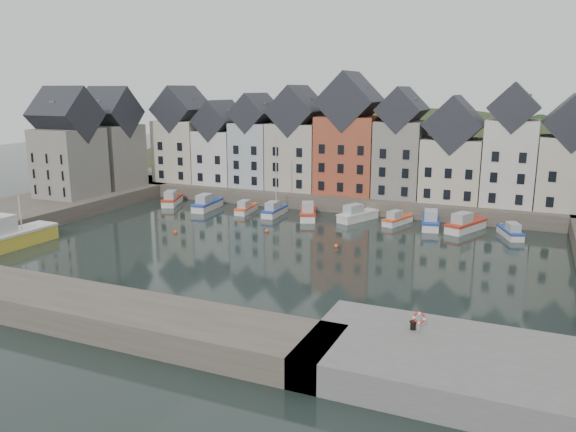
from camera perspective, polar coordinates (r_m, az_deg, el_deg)
The scene contains 22 objects.
ground at distance 60.41m, azimuth -2.02°, elevation -3.77°, with size 260.00×260.00×0.00m, color black.
far_quay at distance 87.45m, azimuth 6.49°, elevation 2.01°, with size 90.00×16.00×2.00m, color #4F483D.
left_quay at distance 84.64m, azimuth -24.31°, elevation 0.59°, with size 14.00×54.00×2.00m, color #4F483D.
near_quay at distance 36.16m, azimuth 16.65°, elevation -14.38°, with size 18.00×10.00×2.00m, color #60605E.
near_wall at distance 49.04m, azimuth -24.42°, elevation -7.69°, with size 50.00×6.00×2.00m, color #4F483D.
hillside at distance 116.48m, azimuth 10.07°, elevation -5.01°, with size 153.60×70.40×64.00m.
far_terrace at distance 83.54m, azimuth 8.33°, elevation 6.92°, with size 72.37×8.16×17.78m.
left_terrace at distance 90.10m, azimuth -19.40°, elevation 6.75°, with size 7.65×17.00×15.69m.
mooring_buoys at distance 66.68m, azimuth -3.15°, elevation -2.06°, with size 20.50×5.50×0.50m.
boat_a at distance 87.33m, azimuth -11.70°, elevation 1.63°, with size 4.11×6.62×2.43m.
boat_b at distance 82.72m, azimuth -8.24°, elevation 1.18°, with size 2.70×6.91×2.59m.
boat_c at distance 80.02m, azimuth -4.30°, elevation 0.77°, with size 2.16×5.48×2.05m.
boat_d at distance 78.08m, azimuth -1.41°, elevation 0.59°, with size 2.05×5.89×11.13m.
boat_e at distance 76.29m, azimuth 2.03°, elevation 0.33°, with size 4.36×7.01×2.58m.
boat_f at distance 75.50m, azimuth 7.02°, elevation 0.09°, with size 4.46×6.78×2.50m.
boat_g at distance 74.33m, azimuth 11.02°, elevation -0.36°, with size 3.23×5.60×2.05m.
boat_h at distance 73.56m, azimuth 14.26°, elevation -0.53°, with size 3.23×7.04×2.60m.
boat_i at distance 72.79m, azimuth 17.54°, elevation -0.86°, with size 4.61×7.15×2.63m.
boat_j at distance 71.66m, azimuth 21.69°, elevation -1.53°, with size 3.45×5.59×2.05m.
large_vessel at distance 68.77m, azimuth -26.91°, elevation -1.93°, with size 3.37×11.37×5.88m.
mooring_bollard at distance 37.75m, azimuth 12.59°, elevation -10.75°, with size 0.48×0.48×0.56m.
life_ring_post at distance 37.41m, azimuth 13.19°, elevation -10.09°, with size 0.80×0.17×1.30m.
Camera 1 is at (25.10, -52.19, 17.16)m, focal length 35.00 mm.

